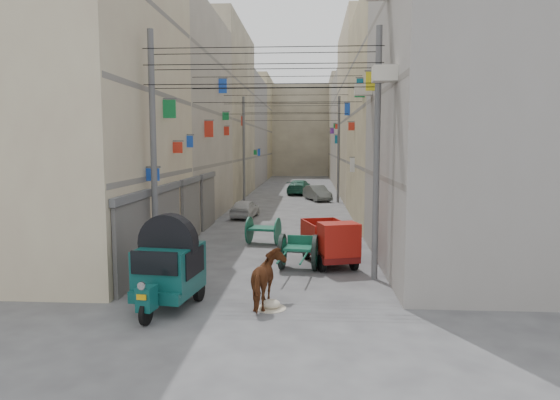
# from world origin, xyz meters

# --- Properties ---
(ground) EXTENTS (140.00, 140.00, 0.00)m
(ground) POSITION_xyz_m (0.00, 0.00, 0.00)
(ground) COLOR #444447
(ground) RESTS_ON ground
(building_row_left) EXTENTS (8.00, 62.00, 14.00)m
(building_row_left) POSITION_xyz_m (-8.00, 34.13, 6.46)
(building_row_left) COLOR #C3B794
(building_row_left) RESTS_ON ground
(building_row_right) EXTENTS (8.00, 62.00, 14.00)m
(building_row_right) POSITION_xyz_m (8.00, 34.13, 6.46)
(building_row_right) COLOR gray
(building_row_right) RESTS_ON ground
(end_cap_building) EXTENTS (22.00, 10.00, 13.00)m
(end_cap_building) POSITION_xyz_m (0.00, 66.00, 6.50)
(end_cap_building) COLOR #B8AE91
(end_cap_building) RESTS_ON ground
(shutters_left) EXTENTS (0.18, 14.40, 2.88)m
(shutters_left) POSITION_xyz_m (-3.92, 10.38, 1.49)
(shutters_left) COLOR #4F4F54
(shutters_left) RESTS_ON ground
(signboards) EXTENTS (8.22, 40.52, 5.67)m
(signboards) POSITION_xyz_m (-0.01, 21.66, 3.43)
(signboards) COLOR red
(signboards) RESTS_ON ground
(ac_units) EXTENTS (0.70, 6.55, 3.35)m
(ac_units) POSITION_xyz_m (3.65, 7.67, 7.43)
(ac_units) COLOR beige
(ac_units) RESTS_ON ground
(utility_poles) EXTENTS (7.40, 22.20, 8.00)m
(utility_poles) POSITION_xyz_m (0.00, 17.00, 4.00)
(utility_poles) COLOR #57575A
(utility_poles) RESTS_ON ground
(overhead_cables) EXTENTS (7.40, 22.52, 1.12)m
(overhead_cables) POSITION_xyz_m (0.00, 14.40, 6.77)
(overhead_cables) COLOR black
(overhead_cables) RESTS_ON ground
(auto_rickshaw) EXTENTS (1.80, 2.81, 1.92)m
(auto_rickshaw) POSITION_xyz_m (-2.25, 2.81, 1.13)
(auto_rickshaw) COLOR black
(auto_rickshaw) RESTS_ON ground
(tonga_cart) EXTENTS (1.44, 2.88, 1.25)m
(tonga_cart) POSITION_xyz_m (1.11, 7.07, 0.65)
(tonga_cart) COLOR black
(tonga_cart) RESTS_ON ground
(mini_truck) EXTENTS (2.12, 3.25, 1.69)m
(mini_truck) POSITION_xyz_m (2.30, 7.60, 0.81)
(mini_truck) COLOR black
(mini_truck) RESTS_ON ground
(second_cart) EXTENTS (1.54, 1.42, 1.20)m
(second_cart) POSITION_xyz_m (-0.54, 11.51, 0.64)
(second_cart) COLOR #12523C
(second_cart) RESTS_ON ground
(feed_sack) EXTENTS (0.51, 0.41, 0.25)m
(feed_sack) POSITION_xyz_m (0.48, 2.83, 0.13)
(feed_sack) COLOR #C0B59F
(feed_sack) RESTS_ON ground
(horse) EXTENTS (0.93, 1.82, 1.49)m
(horse) POSITION_xyz_m (0.40, 3.00, 0.75)
(horse) COLOR maroon
(horse) RESTS_ON ground
(distant_car_white) EXTENTS (1.60, 3.37, 1.11)m
(distant_car_white) POSITION_xyz_m (-2.43, 19.58, 0.56)
(distant_car_white) COLOR silver
(distant_car_white) RESTS_ON ground
(distant_car_grey) EXTENTS (2.38, 3.83, 1.19)m
(distant_car_grey) POSITION_xyz_m (2.04, 29.32, 0.60)
(distant_car_grey) COLOR #535755
(distant_car_grey) RESTS_ON ground
(distant_car_green) EXTENTS (2.45, 4.59, 1.27)m
(distant_car_green) POSITION_xyz_m (0.54, 34.47, 0.63)
(distant_car_green) COLOR #1F5C47
(distant_car_green) RESTS_ON ground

